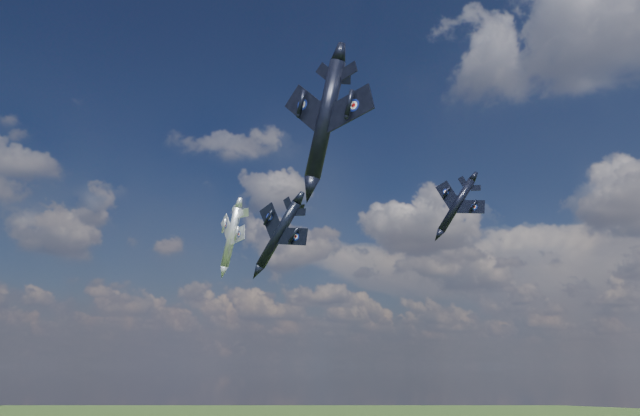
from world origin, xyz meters
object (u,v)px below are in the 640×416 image
Objects in this scene: jet_right_navy at (325,119)px; jet_high_navy at (456,205)px; jet_lead_navy at (279,234)px; jet_left_silver at (231,237)px.

jet_right_navy is 41.33m from jet_high_navy.
jet_high_navy is at bearing 23.79° from jet_lead_navy.
jet_high_navy is at bearing 40.09° from jet_left_silver.
jet_right_navy is at bearing -99.19° from jet_high_navy.
jet_right_navy reaches higher than jet_left_silver.
jet_right_navy is at bearing -15.91° from jet_left_silver.
jet_lead_navy is at bearing 137.47° from jet_right_navy.
jet_right_navy is at bearing -47.60° from jet_lead_navy.
jet_high_navy is (-7.42, 40.65, 0.73)m from jet_right_navy.
jet_right_navy is (31.13, -26.29, 2.89)m from jet_lead_navy.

